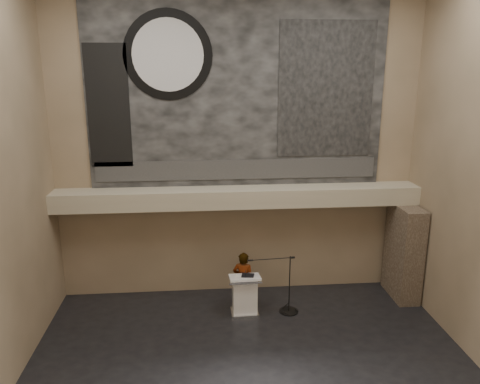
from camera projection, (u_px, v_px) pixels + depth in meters
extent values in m
plane|color=black|center=(253.00, 372.00, 10.15)|extent=(10.00, 10.00, 0.00)
cube|color=#78664C|center=(237.00, 148.00, 12.88)|extent=(10.00, 0.02, 8.50)
cube|color=#78664C|center=(297.00, 270.00, 5.19)|extent=(10.00, 0.02, 8.50)
cube|color=tan|center=(239.00, 197.00, 12.84)|extent=(10.00, 0.80, 0.50)
cylinder|color=#B2893D|center=(180.00, 209.00, 12.73)|extent=(0.04, 0.04, 0.06)
cylinder|color=#B2893D|center=(307.00, 205.00, 13.02)|extent=(0.04, 0.04, 0.06)
cube|color=black|center=(237.00, 94.00, 12.47)|extent=(8.00, 0.05, 5.00)
cube|color=#2F2F2F|center=(238.00, 170.00, 12.97)|extent=(7.76, 0.02, 0.55)
cylinder|color=black|center=(168.00, 55.00, 12.02)|extent=(2.30, 0.02, 2.30)
cylinder|color=silver|center=(168.00, 55.00, 12.00)|extent=(1.84, 0.02, 1.84)
cube|color=black|center=(326.00, 90.00, 12.61)|extent=(2.60, 0.02, 3.60)
cube|color=black|center=(108.00, 107.00, 12.23)|extent=(1.10, 0.02, 3.20)
cube|color=#433529|center=(404.00, 252.00, 13.22)|extent=(0.60, 1.40, 2.70)
cube|color=silver|center=(245.00, 312.00, 12.54)|extent=(0.74, 0.57, 0.08)
cube|color=white|center=(245.00, 295.00, 12.41)|extent=(0.65, 0.46, 0.96)
cube|color=white|center=(245.00, 277.00, 12.26)|extent=(0.83, 0.60, 0.14)
cube|color=black|center=(248.00, 276.00, 12.25)|extent=(0.37, 0.32, 0.04)
cube|color=silver|center=(238.00, 277.00, 12.20)|extent=(0.29, 0.33, 0.00)
imported|color=silver|center=(243.00, 280.00, 12.71)|extent=(0.67, 0.54, 1.60)
cylinder|color=black|center=(289.00, 311.00, 12.66)|extent=(0.52, 0.52, 0.02)
cylinder|color=black|center=(289.00, 284.00, 12.45)|extent=(0.03, 0.03, 1.61)
cylinder|color=black|center=(270.00, 259.00, 12.17)|extent=(1.19, 0.11, 0.02)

